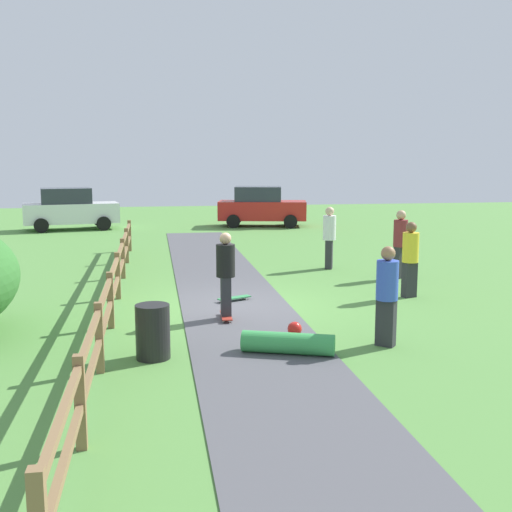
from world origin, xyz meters
name	(u,v)px	position (x,y,z in m)	size (l,w,h in m)	color
ground_plane	(236,307)	(0.00, 0.00, 0.00)	(60.00, 60.00, 0.00)	#568E42
asphalt_path	(236,307)	(0.00, 0.00, 0.01)	(2.40, 28.00, 0.02)	#515156
wooden_fence	(114,281)	(-2.60, 0.00, 0.67)	(0.12, 18.12, 1.10)	olive
trash_bin	(153,332)	(-1.80, -3.29, 0.45)	(0.56, 0.56, 0.90)	black
skater_riding	(226,271)	(-0.34, -1.03, 1.00)	(0.40, 0.81, 1.76)	#B23326
skater_fallen	(288,342)	(0.44, -3.40, 0.20)	(1.58, 1.41, 0.36)	green
skateboard_loose	(234,298)	(0.04, 0.55, 0.09)	(0.81, 0.51, 0.08)	#338C4C
bystander_yellow	(410,256)	(4.18, 0.36, 0.99)	(0.48, 0.48, 1.79)	#2D2D33
bystander_blue	(387,291)	(2.21, -3.25, 0.97)	(0.54, 0.54, 1.76)	#2D2D33
bystander_white	(329,235)	(3.38, 4.41, 1.02)	(0.50, 0.50, 1.84)	#2D2D33
bystander_maroon	(400,241)	(4.87, 2.65, 1.04)	(0.52, 0.52, 1.87)	#2D2D33
parked_car_red	(261,206)	(3.41, 16.39, 0.96)	(4.45, 2.62, 1.92)	red
parked_car_white	(70,209)	(-5.53, 16.37, 0.96)	(4.43, 2.56, 1.92)	silver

